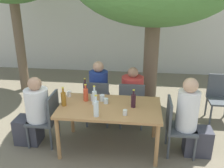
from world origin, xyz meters
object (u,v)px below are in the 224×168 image
Objects in this scene: person_seated_0 at (33,114)px; person_seated_3 at (132,97)px; water_bottle_0 at (94,97)px; wine_bottle_2 at (85,90)px; water_bottle_5 at (96,108)px; patio_chair_1 at (176,124)px; patio_chair_2 at (98,101)px; drinking_glass_0 at (106,101)px; drinking_glass_4 at (93,98)px; person_seated_2 at (100,94)px; drinking_glass_3 at (69,94)px; drinking_glass_1 at (125,112)px; amber_bottle_3 at (64,99)px; soda_bottle_1 at (86,94)px; wine_bottle_4 at (133,100)px; patio_chair_0 at (47,116)px; patio_chair_4 at (220,95)px; drinking_glass_2 at (102,98)px; patio_chair_3 at (132,103)px; person_seated_1 at (192,121)px; dining_table_front at (110,111)px.

person_seated_0 is 1.79m from person_seated_3.
wine_bottle_2 reaches higher than water_bottle_0.
patio_chair_1 is at bearing 15.81° from water_bottle_5.
patio_chair_2 reaches higher than drinking_glass_0.
person_seated_0 is 1.00m from drinking_glass_4.
person_seated_2 reaches higher than drinking_glass_3.
wine_bottle_2 reaches higher than drinking_glass_1.
amber_bottle_3 is 2.92× the size of drinking_glass_4.
wine_bottle_4 is at bearing -10.58° from soda_bottle_1.
patio_chair_1 is (2.01, 0.00, 0.00)m from patio_chair_0.
wine_bottle_2 is at bearing 55.23° from amber_bottle_3.
drinking_glass_0 is (-0.38, -0.81, 0.27)m from person_seated_3.
patio_chair_4 is (2.97, 1.20, 0.00)m from patio_chair_0.
drinking_glass_4 is at bearing 166.40° from wine_bottle_4.
person_seated_0 is 11.21× the size of drinking_glass_4.
drinking_glass_3 is (0.53, 0.28, 0.26)m from person_seated_0.
patio_chair_0 reaches higher than drinking_glass_2.
patio_chair_1 reaches higher than drinking_glass_3.
amber_bottle_3 is at bearing -124.77° from wine_bottle_2.
person_seated_0 is at bearing -90.00° from patio_chair_0.
patio_chair_3 is (0.62, 0.00, 0.00)m from patio_chair_2.
soda_bottle_1 is 0.26m from drinking_glass_2.
water_bottle_5 reaches higher than drinking_glass_4.
patio_chair_4 is at bearing -172.63° from person_seated_2.
amber_bottle_3 is 1.06× the size of wine_bottle_4.
drinking_glass_2 is (-0.50, 0.17, -0.06)m from wine_bottle_4.
drinking_glass_4 is at bearing -41.41° from wine_bottle_2.
person_seated_3 is 0.95m from wine_bottle_4.
patio_chair_3 is 1.16m from water_bottle_5.
water_bottle_5 reaches higher than drinking_glass_1.
patio_chair_1 is 1.20m from drinking_glass_2.
person_seated_2 is at bearing 55.48° from patio_chair_1.
amber_bottle_3 is (-0.39, -0.96, 0.31)m from person_seated_2.
patio_chair_3 is 1.29m from amber_bottle_3.
drinking_glass_2 is at bearing 23.55° from amber_bottle_3.
patio_chair_2 is at bearing 108.70° from drinking_glass_2.
soda_bottle_1 is 0.94× the size of amber_bottle_3.
patio_chair_4 is (1.66, 0.53, 0.00)m from patio_chair_3.
wine_bottle_2 is 0.71m from water_bottle_5.
amber_bottle_3 reaches higher than patio_chair_0.
patio_chair_3 is at bearing 25.55° from wine_bottle_2.
wine_bottle_2 is (-0.75, -0.36, 0.36)m from patio_chair_3.
patio_chair_4 is 2.33m from drinking_glass_0.
wine_bottle_2 is 0.45m from amber_bottle_3.
drinking_glass_0 is at bearing 85.60° from person_seated_1.
dining_table_front is 18.94× the size of drinking_glass_0.
wine_bottle_4 is (0.36, 0.02, 0.19)m from dining_table_front.
drinking_glass_2 reaches higher than dining_table_front.
person_seated_3 reaches higher than patio_chair_4.
person_seated_3 is 13.54× the size of drinking_glass_0.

